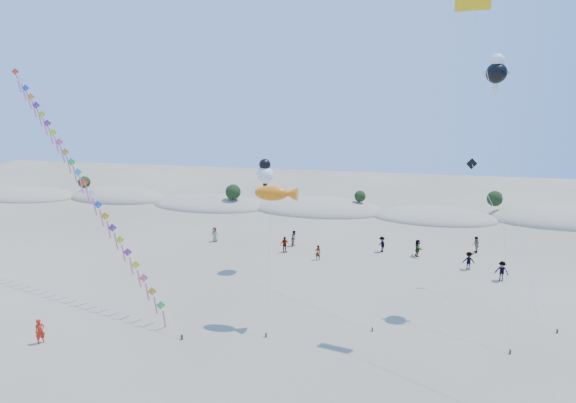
{
  "coord_description": "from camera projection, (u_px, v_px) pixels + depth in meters",
  "views": [
    {
      "loc": [
        9.94,
        -21.1,
        16.67
      ],
      "look_at": [
        2.4,
        14.0,
        8.39
      ],
      "focal_mm": 30.0,
      "sensor_mm": 36.0,
      "label": 1
    }
  ],
  "objects": [
    {
      "name": "kite_train",
      "position": [
        79.0,
        174.0,
        39.69
      ],
      "size": [
        22.24,
        12.9,
        19.19
      ],
      "color": "#3F2D1E",
      "rests_on": "ground"
    },
    {
      "name": "parafoil_kite",
      "position": [
        475.0,
        12.0,
        30.35
      ],
      "size": [
        5.37,
        12.64,
        22.43
      ],
      "color": "#3F2D1E",
      "rests_on": "ground"
    },
    {
      "name": "beachgoers",
      "position": [
        392.0,
        250.0,
        49.0
      ],
      "size": [
        30.37,
        8.49,
        1.82
      ],
      "color": "slate",
      "rests_on": "ground"
    },
    {
      "name": "flyer_foreground",
      "position": [
        40.0,
        331.0,
        32.37
      ],
      "size": [
        0.69,
        0.75,
        1.72
      ],
      "primitive_type": "imported",
      "rotation": [
        0.0,
        0.0,
        1.0
      ],
      "color": "red",
      "rests_on": "ground"
    },
    {
      "name": "dune_ridge",
      "position": [
        325.0,
        210.0,
        68.64
      ],
      "size": [
        145.3,
        11.49,
        5.57
      ],
      "color": "gray",
      "rests_on": "ground"
    },
    {
      "name": "dark_kite",
      "position": [
        493.0,
        205.0,
        38.94
      ],
      "size": [
        5.81,
        8.94,
        11.1
      ],
      "color": "#3F2D1E",
      "rests_on": "ground"
    },
    {
      "name": "cartoon_kite_low",
      "position": [
        265.0,
        173.0,
        44.5
      ],
      "size": [
        11.48,
        11.64,
        10.57
      ],
      "color": "#3F2D1E",
      "rests_on": "ground"
    },
    {
      "name": "fish_kite",
      "position": [
        276.0,
        194.0,
        33.93
      ],
      "size": [
        3.09,
        3.49,
        10.14
      ],
      "color": "#3F2D1E",
      "rests_on": "ground"
    },
    {
      "name": "cartoon_kite_high",
      "position": [
        497.0,
        71.0,
        34.66
      ],
      "size": [
        2.05,
        8.48,
        19.29
      ],
      "color": "#3F2D1E",
      "rests_on": "ground"
    }
  ]
}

